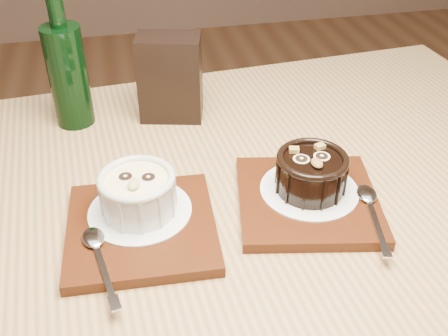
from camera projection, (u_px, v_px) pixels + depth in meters
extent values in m
cube|color=olive|center=(204.00, 223.00, 0.69)|extent=(1.26, 0.90, 0.04)
cylinder|color=olive|center=(382.00, 204.00, 1.31)|extent=(0.06, 0.06, 0.71)
cube|color=#441C0B|center=(142.00, 228.00, 0.64)|extent=(0.19, 0.19, 0.01)
cylinder|color=white|center=(140.00, 210.00, 0.66)|extent=(0.13, 0.13, 0.00)
cylinder|color=silver|center=(138.00, 195.00, 0.64)|extent=(0.09, 0.09, 0.05)
cylinder|color=#FFE99B|center=(136.00, 181.00, 0.63)|extent=(0.08, 0.08, 0.00)
torus|color=silver|center=(136.00, 178.00, 0.63)|extent=(0.09, 0.09, 0.01)
cylinder|color=black|center=(125.00, 176.00, 0.63)|extent=(0.02, 0.02, 0.00)
cylinder|color=black|center=(148.00, 177.00, 0.63)|extent=(0.02, 0.02, 0.00)
ellipsoid|color=tan|center=(134.00, 184.00, 0.62)|extent=(0.02, 0.02, 0.01)
cube|color=#441C0B|center=(307.00, 200.00, 0.69)|extent=(0.21, 0.21, 0.01)
cylinder|color=white|center=(309.00, 189.00, 0.69)|extent=(0.13, 0.13, 0.00)
cylinder|color=black|center=(311.00, 175.00, 0.68)|extent=(0.09, 0.09, 0.05)
cylinder|color=black|center=(313.00, 161.00, 0.67)|extent=(0.08, 0.08, 0.00)
torus|color=black|center=(313.00, 159.00, 0.66)|extent=(0.09, 0.09, 0.01)
cylinder|color=black|center=(301.00, 159.00, 0.67)|extent=(0.02, 0.02, 0.00)
cylinder|color=black|center=(322.00, 156.00, 0.67)|extent=(0.02, 0.02, 0.00)
ellipsoid|color=brown|center=(317.00, 163.00, 0.65)|extent=(0.01, 0.02, 0.01)
cube|color=olive|center=(294.00, 150.00, 0.68)|extent=(0.01, 0.01, 0.01)
cube|color=olive|center=(320.00, 147.00, 0.68)|extent=(0.01, 0.01, 0.01)
cube|color=black|center=(170.00, 78.00, 0.84)|extent=(0.11, 0.08, 0.14)
cylinder|color=black|center=(68.00, 77.00, 0.82)|extent=(0.06, 0.06, 0.16)
cylinder|color=black|center=(55.00, 8.00, 0.76)|extent=(0.02, 0.02, 0.06)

